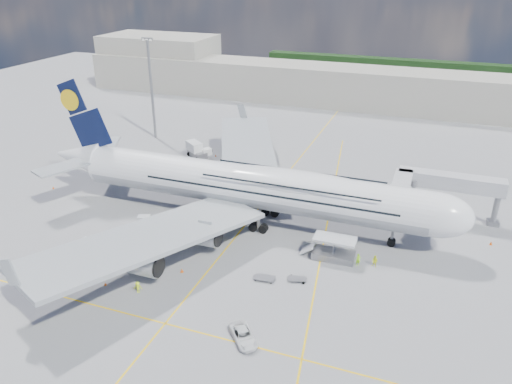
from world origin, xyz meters
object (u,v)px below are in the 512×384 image
(dolly_row_b, at_px, (131,267))
(cone_tail, at_px, (53,188))
(service_van, at_px, (243,336))
(crew_wing, at_px, (145,266))
(dolly_row_c, at_px, (144,220))
(baggage_tug, at_px, (187,236))
(catering_truck_inner, at_px, (204,170))
(airliner, at_px, (250,186))
(dolly_nose_far, at_px, (297,279))
(cone_nose, at_px, (491,243))
(cone_wing_right_outer, at_px, (105,284))
(cargo_loader, at_px, (333,251))
(cone_wing_right_inner, at_px, (182,270))
(crew_tug, at_px, (138,287))
(dolly_row_a, at_px, (108,243))
(crew_loader, at_px, (375,261))
(crew_nose, at_px, (358,260))
(dolly_nose_near, at_px, (264,278))
(dolly_back, at_px, (88,246))
(jet_bridge, at_px, (431,186))
(cone_wing_left_inner, at_px, (257,173))
(catering_truck_outer, at_px, (197,151))
(light_mast, at_px, (151,88))
(cone_wing_left_outer, at_px, (216,155))
(crew_van, at_px, (314,242))

(dolly_row_b, distance_m, cone_tail, 37.16)
(service_van, bearing_deg, crew_wing, 113.97)
(dolly_row_c, distance_m, baggage_tug, 9.69)
(baggage_tug, xyz_separation_m, catering_truck_inner, (-8.96, 25.40, 0.82))
(airliner, bearing_deg, baggage_tug, -125.97)
(dolly_nose_far, xyz_separation_m, cone_nose, (27.06, 20.86, -0.02))
(cone_nose, bearing_deg, cone_wing_right_outer, -149.05)
(cone_wing_right_outer, bearing_deg, cargo_loader, 32.44)
(cargo_loader, xyz_separation_m, cone_wing_right_inner, (-20.33, -11.70, -0.95))
(baggage_tug, distance_m, catering_truck_inner, 26.95)
(crew_tug, relative_size, cone_tail, 3.49)
(dolly_nose_far, bearing_deg, airliner, 116.90)
(dolly_row_a, relative_size, dolly_row_c, 0.86)
(baggage_tug, height_order, cone_wing_right_outer, baggage_tug)
(service_van, distance_m, crew_loader, 25.52)
(dolly_row_b, xyz_separation_m, cone_tail, (-31.50, 19.72, -0.11))
(dolly_row_c, xyz_separation_m, cone_nose, (56.99, 14.10, -0.70))
(crew_nose, xyz_separation_m, cone_wing_right_outer, (-33.20, -17.82, -0.77))
(cone_wing_right_inner, bearing_deg, crew_nose, 24.29)
(dolly_nose_far, bearing_deg, dolly_nose_near, -176.37)
(dolly_back, distance_m, crew_loader, 45.13)
(catering_truck_inner, xyz_separation_m, crew_wing, (7.34, -35.77, -0.70))
(dolly_nose_far, bearing_deg, crew_loader, 22.71)
(jet_bridge, xyz_separation_m, cone_wing_left_inner, (-35.80, 9.79, -6.55))
(catering_truck_outer, xyz_separation_m, crew_wing, (14.05, -45.72, -0.83))
(jet_bridge, height_order, light_mast, light_mast)
(catering_truck_outer, bearing_deg, dolly_row_b, -38.70)
(dolly_nose_far, relative_size, catering_truck_outer, 0.42)
(baggage_tug, relative_size, crew_loader, 1.59)
(dolly_row_c, bearing_deg, airliner, 7.80)
(catering_truck_inner, distance_m, cone_wing_right_inner, 36.28)
(dolly_row_c, distance_m, crew_nose, 37.52)
(crew_loader, xyz_separation_m, cone_wing_right_inner, (-26.86, -11.50, -0.68))
(dolly_row_a, distance_m, cone_nose, 62.74)
(dolly_nose_far, distance_m, cone_wing_right_inner, 17.28)
(light_mast, relative_size, dolly_back, 7.19)
(cone_wing_right_outer, bearing_deg, baggage_tug, 71.53)
(dolly_row_c, bearing_deg, baggage_tug, -30.35)
(dolly_row_a, relative_size, catering_truck_inner, 0.45)
(dolly_row_c, relative_size, cone_wing_left_outer, 6.62)
(service_van, bearing_deg, cargo_loader, 32.94)
(cone_wing_right_outer, bearing_deg, crew_nose, 28.23)
(light_mast, height_order, dolly_row_a, light_mast)
(airliner, relative_size, crew_loader, 40.71)
(dolly_row_c, relative_size, crew_nose, 1.62)
(crew_loader, bearing_deg, cone_tail, -161.68)
(crew_van, distance_m, cone_wing_right_inner, 21.99)
(light_mast, bearing_deg, service_van, -51.84)
(crew_nose, bearing_deg, crew_wing, 167.99)
(crew_loader, bearing_deg, airliner, -173.85)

